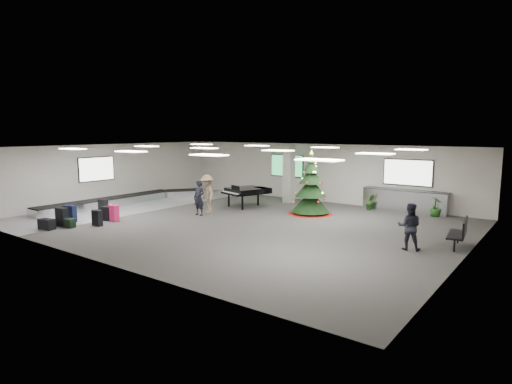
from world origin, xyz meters
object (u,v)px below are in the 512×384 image
Objects in this scene: service_counter at (404,201)px; christmas_tree at (311,192)px; grand_piano at (246,191)px; pink_suitcase at (114,213)px; baggage_carousel at (125,200)px; potted_plant_right at (435,207)px; potted_plant_left at (370,202)px; traveler_b at (207,194)px; traveler_a at (199,198)px; traveler_bench at (409,227)px; bench at (460,232)px.

christmas_tree is at bearing -136.02° from service_counter.
pink_suitcase is at bearing -94.40° from grand_piano.
baggage_carousel is 14.50m from service_counter.
pink_suitcase is at bearing -133.84° from service_counter.
pink_suitcase is 0.85× the size of potted_plant_right.
baggage_carousel is at bearing -152.33° from service_counter.
grand_piano is at bearing -151.77° from potted_plant_left.
christmas_tree reaches higher than pink_suitcase.
christmas_tree is 3.67m from grand_piano.
traveler_b is 10.65m from potted_plant_right.
baggage_carousel is at bearing -156.01° from potted_plant_right.
traveler_a reaches higher than potted_plant_left.
traveler_b is (5.35, 0.77, 0.71)m from baggage_carousel.
grand_piano is at bearing -35.32° from traveler_bench.
pink_suitcase is 0.41× the size of traveler_b.
traveler_bench reaches higher than baggage_carousel.
traveler_bench is (2.30, -6.74, 0.24)m from service_counter.
service_counter is 1.33× the size of christmas_tree.
pink_suitcase is 8.97m from christmas_tree.
baggage_carousel is 10.11m from christmas_tree.
grand_piano reaches higher than potted_plant_right.
potted_plant_left is (5.52, 2.96, -0.43)m from grand_piano.
bench reaches higher than pink_suitcase.
traveler_a is at bearing -49.68° from traveler_b.
bench is at bearing 6.46° from grand_piano.
traveler_a is 1.88× the size of potted_plant_right.
christmas_tree is at bearing 48.96° from pink_suitcase.
grand_piano is 6.28m from potted_plant_left.
traveler_bench is 7.24m from potted_plant_left.
grand_piano is at bearing -175.28° from christmas_tree.
traveler_bench is at bearing -142.77° from bench.
grand_piano is at bearing 109.96° from traveler_b.
traveler_a reaches higher than traveler_bench.
potted_plant_right is at bearing 105.22° from bench.
traveler_bench is 1.78× the size of potted_plant_right.
grand_piano is (-7.03, -3.56, 0.29)m from service_counter.
service_counter is at bearing 167.65° from potted_plant_right.
baggage_carousel is 6.65m from grand_piano.
christmas_tree is 1.27× the size of grand_piano.
christmas_tree reaches higher than traveler_a.
bench is (13.05, 4.35, 0.19)m from pink_suitcase.
potted_plant_right is at bearing -99.71° from traveler_bench.
traveler_a is at bearing 179.38° from bench.
bench reaches higher than baggage_carousel.
traveler_b is (-0.47, -2.40, 0.09)m from grand_piano.
service_counter is at bearing 47.82° from pink_suitcase.
christmas_tree reaches higher than bench.
service_counter is (12.84, 6.73, 0.33)m from baggage_carousel.
pink_suitcase is at bearing -85.81° from traveler_b.
service_counter is at bearing -87.67° from traveler_bench.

